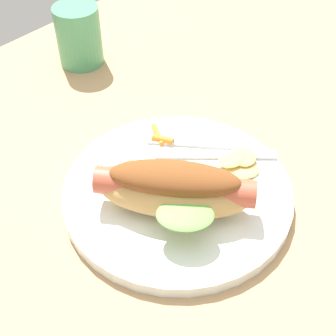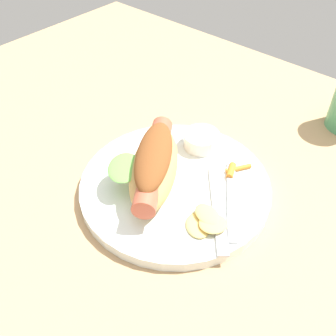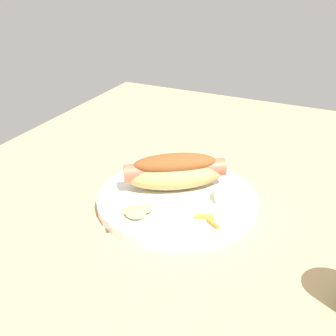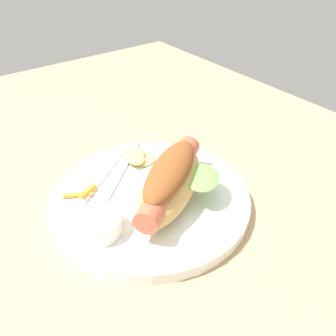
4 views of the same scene
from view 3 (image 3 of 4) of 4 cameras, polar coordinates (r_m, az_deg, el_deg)
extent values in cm
cube|color=tan|center=(76.80, 1.17, -5.14)|extent=(120.00, 90.00, 1.80)
cylinder|color=white|center=(76.19, 1.18, -3.93)|extent=(26.96, 26.96, 1.60)
ellipsoid|color=tan|center=(76.83, 0.88, -0.85)|extent=(14.59, 17.40, 4.94)
cylinder|color=#C1563D|center=(76.43, 0.88, -0.27)|extent=(12.29, 16.17, 3.07)
ellipsoid|color=brown|center=(75.81, 0.89, 0.66)|extent=(11.87, 14.43, 3.03)
ellipsoid|color=#6BB74C|center=(79.55, -0.66, 0.98)|extent=(7.24, 7.43, 0.73)
cylinder|color=white|center=(74.04, 8.08, -3.46)|extent=(5.56, 5.56, 2.31)
cube|color=silver|center=(68.21, -1.03, -7.01)|extent=(7.48, 9.88, 0.40)
cube|color=silver|center=(69.11, 5.00, -6.61)|extent=(2.09, 2.78, 0.40)
cube|color=silver|center=(69.48, 4.91, -6.41)|extent=(2.09, 2.78, 0.40)
cube|color=silver|center=(69.84, 4.82, -6.21)|extent=(2.09, 2.78, 0.40)
cube|color=silver|center=(69.70, -1.26, -6.21)|extent=(11.03, 12.47, 0.36)
ellipsoid|color=#E6C363|center=(71.41, -4.23, -5.32)|extent=(5.23, 5.19, 0.50)
ellipsoid|color=#E6C363|center=(69.59, -4.12, -5.73)|extent=(4.82, 4.82, 0.57)
ellipsoid|color=#E6C363|center=(70.23, -3.16, -5.21)|extent=(4.62, 3.74, 0.66)
cylinder|color=orange|center=(68.63, 5.43, -6.77)|extent=(2.61, 3.69, 0.67)
cylinder|color=orange|center=(69.23, 4.59, -6.24)|extent=(2.01, 2.91, 0.99)
camera|label=1|loc=(1.02, -4.95, 28.52)|focal=51.26mm
camera|label=2|loc=(0.66, -35.96, 22.97)|focal=41.40mm
camera|label=4|loc=(0.92, 23.54, 20.73)|focal=39.23mm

